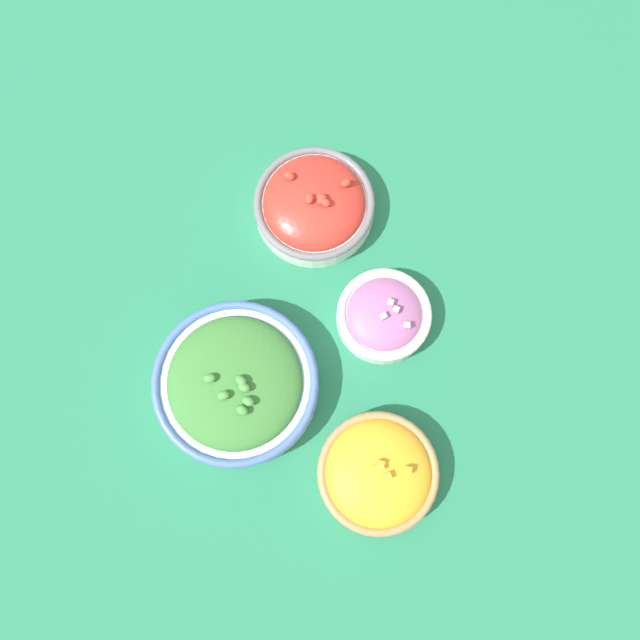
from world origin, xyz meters
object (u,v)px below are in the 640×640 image
object	(u,v)px
bowl_red_onion	(384,315)
bowl_squash	(378,473)
bowl_cherry_tomatoes	(314,205)
bowl_broccoli	(236,383)

from	to	relation	value
bowl_red_onion	bowl_squash	distance (m)	0.22
bowl_red_onion	bowl_cherry_tomatoes	world-z (taller)	bowl_cherry_tomatoes
bowl_cherry_tomatoes	bowl_broccoli	bearing A→B (deg)	170.95
bowl_cherry_tomatoes	bowl_red_onion	bearing A→B (deg)	-136.25
bowl_red_onion	bowl_squash	xyz separation A→B (m)	(-0.21, -0.04, 0.00)
bowl_broccoli	bowl_cherry_tomatoes	distance (m)	0.29
bowl_red_onion	bowl_squash	world-z (taller)	bowl_squash
bowl_red_onion	bowl_cherry_tomatoes	bearing A→B (deg)	43.75
bowl_red_onion	bowl_broccoli	bearing A→B (deg)	128.30
bowl_broccoli	bowl_squash	size ratio (longest dim) A/B	1.40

